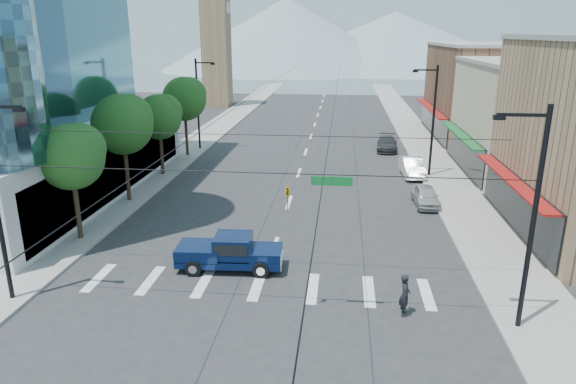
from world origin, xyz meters
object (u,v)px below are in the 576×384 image
(parked_car_near, at_px, (426,196))
(parked_car_far, at_px, (387,144))
(pickup_truck, at_px, (229,252))
(pedestrian, at_px, (405,295))
(parked_car_mid, at_px, (412,167))

(parked_car_near, xyz_separation_m, parked_car_far, (-1.31, 17.22, 0.03))
(parked_car_near, bearing_deg, pickup_truck, -137.03)
(pedestrian, bearing_deg, parked_car_mid, -5.71)
(pickup_truck, relative_size, parked_car_far, 1.12)
(parked_car_mid, relative_size, parked_car_far, 0.95)
(pickup_truck, height_order, parked_car_mid, pickup_truck)
(pickup_truck, height_order, parked_car_near, pickup_truck)
(pickup_truck, distance_m, pedestrian, 8.97)
(pedestrian, distance_m, parked_car_far, 32.02)
(parked_car_near, height_order, parked_car_far, parked_car_far)
(pickup_truck, distance_m, parked_car_near, 15.91)
(pedestrian, height_order, parked_car_near, pedestrian)
(pickup_truck, height_order, pedestrian, pedestrian)
(pedestrian, relative_size, parked_car_far, 0.39)
(parked_car_mid, xyz_separation_m, parked_car_far, (-1.31, 9.62, -0.06))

